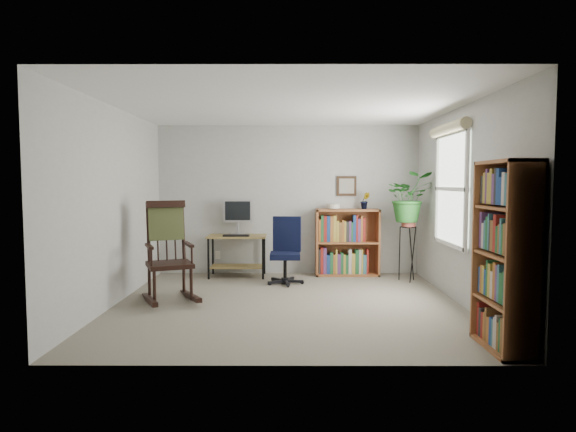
{
  "coord_description": "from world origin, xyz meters",
  "views": [
    {
      "loc": [
        0.02,
        -5.8,
        1.48
      ],
      "look_at": [
        0.0,
        0.4,
        1.05
      ],
      "focal_mm": 30.0,
      "sensor_mm": 36.0,
      "label": 1
    }
  ],
  "objects_px": {
    "office_chair": "(285,250)",
    "tall_bookshelf": "(505,256)",
    "low_bookshelf": "(347,242)",
    "rocking_chair": "(169,251)",
    "desk": "(237,256)"
  },
  "relations": [
    {
      "from": "office_chair",
      "to": "tall_bookshelf",
      "type": "height_order",
      "value": "tall_bookshelf"
    },
    {
      "from": "desk",
      "to": "rocking_chair",
      "type": "relative_size",
      "value": 0.71
    },
    {
      "from": "desk",
      "to": "tall_bookshelf",
      "type": "distance_m",
      "value": 4.31
    },
    {
      "from": "office_chair",
      "to": "tall_bookshelf",
      "type": "bearing_deg",
      "value": -46.72
    },
    {
      "from": "rocking_chair",
      "to": "office_chair",
      "type": "bearing_deg",
      "value": 12.69
    },
    {
      "from": "desk",
      "to": "office_chair",
      "type": "bearing_deg",
      "value": -35.31
    },
    {
      "from": "desk",
      "to": "office_chair",
      "type": "height_order",
      "value": "office_chair"
    },
    {
      "from": "low_bookshelf",
      "to": "tall_bookshelf",
      "type": "distance_m",
      "value": 3.57
    },
    {
      "from": "low_bookshelf",
      "to": "tall_bookshelf",
      "type": "xyz_separation_m",
      "value": [
        0.98,
        -3.42,
        0.31
      ]
    },
    {
      "from": "tall_bookshelf",
      "to": "desk",
      "type": "bearing_deg",
      "value": 129.55
    },
    {
      "from": "office_chair",
      "to": "low_bookshelf",
      "type": "xyz_separation_m",
      "value": [
        0.99,
        0.66,
        0.03
      ]
    },
    {
      "from": "low_bookshelf",
      "to": "tall_bookshelf",
      "type": "relative_size",
      "value": 0.63
    },
    {
      "from": "low_bookshelf",
      "to": "desk",
      "type": "bearing_deg",
      "value": -176.07
    },
    {
      "from": "low_bookshelf",
      "to": "office_chair",
      "type": "bearing_deg",
      "value": -146.3
    },
    {
      "from": "desk",
      "to": "low_bookshelf",
      "type": "distance_m",
      "value": 1.76
    }
  ]
}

